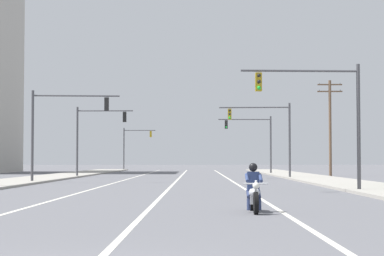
# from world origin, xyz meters

# --- Properties ---
(lane_stripe_center) EXTENTS (0.16, 100.00, 0.01)m
(lane_stripe_center) POSITION_xyz_m (-0.01, 45.00, 0.00)
(lane_stripe_center) COLOR beige
(lane_stripe_center) RESTS_ON ground
(lane_stripe_left) EXTENTS (0.16, 100.00, 0.01)m
(lane_stripe_left) POSITION_xyz_m (-4.01, 45.00, 0.00)
(lane_stripe_left) COLOR beige
(lane_stripe_left) RESTS_ON ground
(lane_stripe_right) EXTENTS (0.16, 100.00, 0.01)m
(lane_stripe_right) POSITION_xyz_m (4.04, 45.00, 0.00)
(lane_stripe_right) COLOR beige
(lane_stripe_right) RESTS_ON ground
(sidewalk_kerb_right) EXTENTS (4.40, 110.00, 0.14)m
(sidewalk_kerb_right) POSITION_xyz_m (10.85, 40.00, 0.07)
(sidewalk_kerb_right) COLOR #9E998E
(sidewalk_kerb_right) RESTS_ON ground
(sidewalk_kerb_left) EXTENTS (4.40, 110.00, 0.14)m
(sidewalk_kerb_left) POSITION_xyz_m (-10.85, 40.00, 0.07)
(sidewalk_kerb_left) COLOR #9E998E
(sidewalk_kerb_left) RESTS_ON ground
(motorcycle_with_rider) EXTENTS (0.70, 2.19, 1.46)m
(motorcycle_with_rider) POSITION_xyz_m (3.19, 11.97, 0.59)
(motorcycle_with_rider) COLOR black
(motorcycle_with_rider) RESTS_ON ground
(traffic_signal_near_right) EXTENTS (5.81, 0.62, 6.20)m
(traffic_signal_near_right) POSITION_xyz_m (7.64, 25.15, 4.15)
(traffic_signal_near_right) COLOR #47474C
(traffic_signal_near_right) RESTS_ON ground
(traffic_signal_near_left) EXTENTS (5.88, 0.68, 6.20)m
(traffic_signal_near_left) POSITION_xyz_m (-7.80, 38.37, 4.16)
(traffic_signal_near_left) COLOR #47474C
(traffic_signal_near_left) RESTS_ON ground
(traffic_signal_mid_right) EXTENTS (5.85, 0.50, 6.20)m
(traffic_signal_mid_right) POSITION_xyz_m (7.37, 49.12, 4.16)
(traffic_signal_mid_right) COLOR #47474C
(traffic_signal_mid_right) RESTS_ON ground
(traffic_signal_mid_left) EXTENTS (5.01, 0.37, 6.20)m
(traffic_signal_mid_left) POSITION_xyz_m (-7.62, 53.20, 4.11)
(traffic_signal_mid_left) COLOR #47474C
(traffic_signal_mid_left) RESTS_ON ground
(traffic_signal_far_right) EXTENTS (5.71, 0.51, 6.20)m
(traffic_signal_far_right) POSITION_xyz_m (7.72, 66.78, 4.15)
(traffic_signal_far_right) COLOR #47474C
(traffic_signal_far_right) RESTS_ON ground
(traffic_signal_far_left) EXTENTS (4.73, 0.38, 6.20)m
(traffic_signal_far_left) POSITION_xyz_m (-7.94, 95.14, 4.09)
(traffic_signal_far_left) COLOR #47474C
(traffic_signal_far_left) RESTS_ON ground
(utility_pole_right_far) EXTENTS (2.36, 0.26, 9.04)m
(utility_pole_right_far) POSITION_xyz_m (14.05, 57.79, 4.91)
(utility_pole_right_far) COLOR brown
(utility_pole_right_far) RESTS_ON ground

